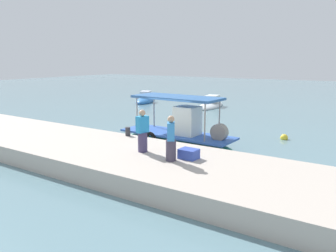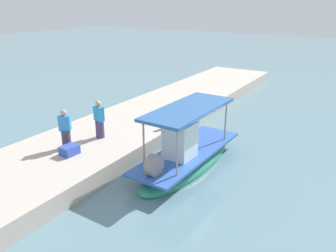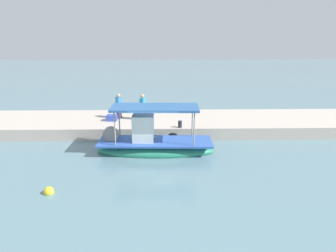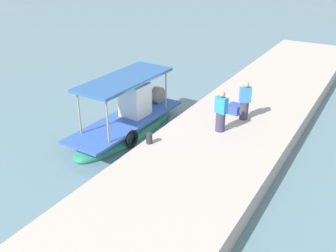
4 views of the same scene
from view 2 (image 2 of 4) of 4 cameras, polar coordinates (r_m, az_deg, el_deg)
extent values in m
plane|color=slate|center=(14.44, 2.60, -6.59)|extent=(120.00, 120.00, 0.00)
cube|color=#C1B3A6|center=(16.47, -9.97, -1.98)|extent=(36.00, 4.82, 0.74)
ellipsoid|color=#2B8B6A|center=(14.42, 3.27, -6.18)|extent=(6.37, 2.11, 0.91)
cube|color=#355FB6|center=(14.20, 3.31, -4.36)|extent=(6.12, 2.10, 0.10)
cube|color=white|center=(13.42, 2.01, -2.54)|extent=(1.13, 1.08, 1.52)
cylinder|color=gray|center=(11.92, 1.50, -4.68)|extent=(0.07, 0.07, 1.86)
cylinder|color=gray|center=(12.67, -4.06, -3.16)|extent=(0.07, 0.07, 1.86)
cylinder|color=gray|center=(15.26, 9.56, 0.72)|extent=(0.07, 0.07, 1.86)
cylinder|color=gray|center=(15.85, 4.80, 1.69)|extent=(0.07, 0.07, 1.86)
cube|color=#30609E|center=(13.53, 3.47, 2.87)|extent=(4.60, 1.99, 0.12)
torus|color=black|center=(15.49, 1.90, -2.99)|extent=(0.75, 0.20, 0.74)
cylinder|color=gray|center=(12.21, -2.37, -6.57)|extent=(0.81, 0.38, 0.80)
cylinder|color=#423B4F|center=(14.73, -16.57, -2.10)|extent=(0.51, 0.51, 0.77)
cube|color=#378BD5|center=(14.49, -16.84, 0.48)|extent=(0.47, 0.54, 0.64)
sphere|color=tan|center=(14.35, -17.02, 2.15)|extent=(0.25, 0.25, 0.25)
cylinder|color=#41395C|center=(15.49, -11.27, -0.49)|extent=(0.46, 0.46, 0.79)
cube|color=#2992D1|center=(15.26, -11.45, 2.03)|extent=(0.38, 0.53, 0.65)
sphere|color=tan|center=(15.12, -11.57, 3.67)|extent=(0.26, 0.26, 0.26)
cylinder|color=#2D2D33|center=(16.22, -0.80, 0.17)|extent=(0.24, 0.24, 0.42)
cube|color=#364FB5|center=(14.15, -16.09, -3.88)|extent=(0.69, 0.56, 0.36)
camera|label=1|loc=(20.58, -51.65, 6.72)|focal=36.15mm
camera|label=3|loc=(15.33, 72.09, 5.45)|focal=33.36mm
camera|label=4|loc=(28.06, -1.61, 22.42)|focal=41.17mm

